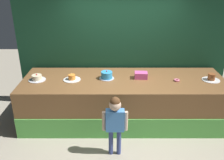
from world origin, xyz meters
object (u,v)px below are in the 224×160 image
object	(u,v)px
donut	(177,80)
cake_far_right	(211,78)
cake_far_left	(37,78)
child_figure	(115,118)
cake_center_right	(107,75)
cake_center_left	(72,78)
pink_box	(141,75)

from	to	relation	value
donut	cake_far_right	distance (m)	0.70
cake_far_left	cake_far_right	size ratio (longest dim) A/B	0.97
cake_far_left	donut	bearing A→B (deg)	-0.94
child_figure	cake_center_right	xyz separation A→B (m)	(-0.16, 1.15, 0.29)
cake_center_left	cake_far_right	bearing A→B (deg)	-0.43
child_figure	donut	size ratio (longest dim) A/B	9.44
child_figure	cake_center_left	xyz separation A→B (m)	(-0.85, 1.09, 0.26)
donut	child_figure	bearing A→B (deg)	-140.32
cake_center_right	pink_box	bearing A→B (deg)	1.59
child_figure	cake_far_right	xyz separation A→B (m)	(1.94, 1.07, 0.27)
pink_box	donut	bearing A→B (deg)	-11.59
pink_box	donut	size ratio (longest dim) A/B	2.19
cake_center_left	child_figure	bearing A→B (deg)	-51.84
child_figure	cake_center_left	bearing A→B (deg)	128.16
donut	cake_center_right	world-z (taller)	cake_center_right
cake_far_left	cake_center_left	distance (m)	0.70
donut	cake_far_left	bearing A→B (deg)	179.06
cake_center_left	cake_center_right	bearing A→B (deg)	5.21
cake_center_right	cake_far_left	bearing A→B (deg)	-176.81
pink_box	cake_center_left	world-z (taller)	cake_center_left
cake_far_left	cake_center_right	bearing A→B (deg)	3.19
pink_box	cake_center_right	bearing A→B (deg)	-178.41
cake_far_left	pink_box	bearing A→B (deg)	2.66
cake_far_right	cake_center_left	bearing A→B (deg)	179.57
child_figure	pink_box	size ratio (longest dim) A/B	4.30
pink_box	cake_far_left	distance (m)	2.10
child_figure	cake_far_left	xyz separation A→B (m)	(-1.55, 1.07, 0.27)
donut	cake_center_right	size ratio (longest dim) A/B	0.39
cake_far_left	cake_far_right	bearing A→B (deg)	-0.11
cake_center_left	cake_far_right	size ratio (longest dim) A/B	0.99
child_figure	cake_far_right	bearing A→B (deg)	28.85
child_figure	donut	world-z (taller)	child_figure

